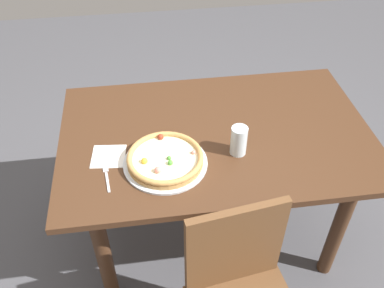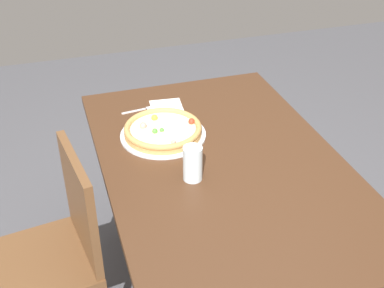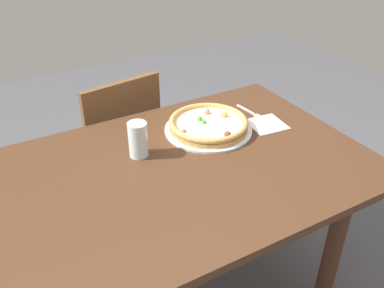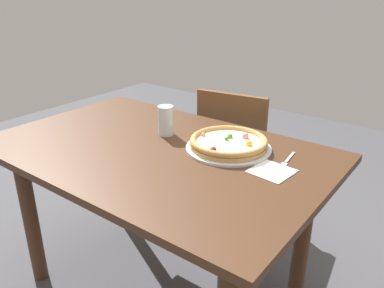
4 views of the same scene
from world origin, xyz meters
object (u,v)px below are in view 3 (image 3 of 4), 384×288
at_px(chair_near, 116,147).
at_px(pizza, 208,124).
at_px(plate, 208,129).
at_px(dining_table, 174,196).
at_px(fork, 252,113).
at_px(drinking_glass, 138,140).
at_px(napkin, 267,124).

bearing_deg(chair_near, pizza, -72.51).
xyz_separation_m(chair_near, plate, (-0.24, 0.49, 0.28)).
xyz_separation_m(dining_table, plate, (-0.25, -0.17, 0.12)).
height_order(chair_near, fork, chair_near).
bearing_deg(drinking_glass, napkin, 174.91).
xyz_separation_m(drinking_glass, napkin, (-0.55, 0.05, -0.06)).
xyz_separation_m(fork, napkin, (0.01, 0.11, -0.00)).
xyz_separation_m(dining_table, napkin, (-0.48, -0.09, 0.12)).
bearing_deg(dining_table, pizza, -145.41).
bearing_deg(pizza, drinking_glass, 5.15).
distance_m(pizza, fork, 0.24).
bearing_deg(dining_table, drinking_glass, -65.07).
bearing_deg(plate, napkin, 161.83).
bearing_deg(fork, napkin, -10.72).
height_order(dining_table, fork, fork).
relative_size(dining_table, chair_near, 1.60).
distance_m(pizza, drinking_glass, 0.32).
bearing_deg(plate, drinking_glass, 5.16).
relative_size(dining_table, plate, 4.00).
bearing_deg(fork, pizza, -89.66).
height_order(dining_table, chair_near, chair_near).
xyz_separation_m(plate, pizza, (-0.00, 0.00, 0.03)).
relative_size(pizza, drinking_glass, 2.39).
distance_m(drinking_glass, napkin, 0.55).
distance_m(chair_near, plate, 0.61).
relative_size(plate, pizza, 1.11).
bearing_deg(drinking_glass, pizza, -174.85).
bearing_deg(fork, drinking_glass, -90.86).
bearing_deg(napkin, plate, -18.17).
bearing_deg(chair_near, dining_table, -99.10).
bearing_deg(dining_table, fork, -157.62).
distance_m(plate, fork, 0.24).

